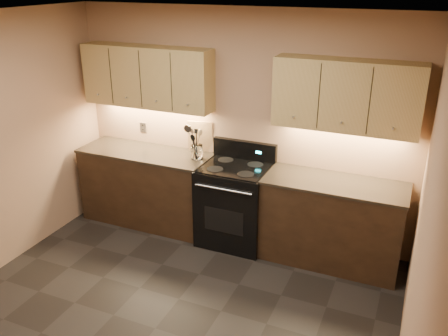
# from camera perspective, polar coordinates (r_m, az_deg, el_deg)

# --- Properties ---
(floor) EXTENTS (4.00, 4.00, 0.00)m
(floor) POSITION_cam_1_polar(r_m,az_deg,el_deg) (4.47, -8.27, -18.55)
(floor) COLOR black
(floor) RESTS_ON ground
(ceiling) EXTENTS (4.00, 4.00, 0.00)m
(ceiling) POSITION_cam_1_polar(r_m,az_deg,el_deg) (3.40, -10.79, 16.73)
(ceiling) COLOR silver
(ceiling) RESTS_ON wall_back
(wall_back) EXTENTS (4.00, 0.04, 2.60)m
(wall_back) POSITION_cam_1_polar(r_m,az_deg,el_deg) (5.42, 1.92, 5.09)
(wall_back) COLOR #9E7B5D
(wall_back) RESTS_ON ground
(wall_right) EXTENTS (0.04, 4.00, 2.60)m
(wall_right) POSITION_cam_1_polar(r_m,az_deg,el_deg) (3.25, 22.46, -9.27)
(wall_right) COLOR #9E7B5D
(wall_right) RESTS_ON ground
(counter_left) EXTENTS (1.62, 0.62, 0.93)m
(counter_left) POSITION_cam_1_polar(r_m,az_deg,el_deg) (5.94, -9.19, -2.21)
(counter_left) COLOR black
(counter_left) RESTS_ON ground
(counter_right) EXTENTS (1.46, 0.62, 0.93)m
(counter_right) POSITION_cam_1_polar(r_m,az_deg,el_deg) (5.19, 12.83, -6.35)
(counter_right) COLOR black
(counter_right) RESTS_ON ground
(stove) EXTENTS (0.76, 0.68, 1.14)m
(stove) POSITION_cam_1_polar(r_m,az_deg,el_deg) (5.43, 1.36, -4.24)
(stove) COLOR black
(stove) RESTS_ON ground
(upper_cab_left) EXTENTS (1.60, 0.30, 0.70)m
(upper_cab_left) POSITION_cam_1_polar(r_m,az_deg,el_deg) (5.65, -9.22, 10.78)
(upper_cab_left) COLOR tan
(upper_cab_left) RESTS_ON wall_back
(upper_cab_right) EXTENTS (1.44, 0.30, 0.70)m
(upper_cab_right) POSITION_cam_1_polar(r_m,az_deg,el_deg) (4.85, 14.54, 8.44)
(upper_cab_right) COLOR tan
(upper_cab_right) RESTS_ON wall_back
(outlet_plate) EXTENTS (0.08, 0.01, 0.12)m
(outlet_plate) POSITION_cam_1_polar(r_m,az_deg,el_deg) (6.04, -9.72, 4.83)
(outlet_plate) COLOR #B2B5BA
(outlet_plate) RESTS_ON wall_back
(utensil_crock) EXTENTS (0.17, 0.17, 0.17)m
(utensil_crock) POSITION_cam_1_polar(r_m,az_deg,el_deg) (5.45, -3.27, 1.89)
(utensil_crock) COLOR white
(utensil_crock) RESTS_ON counter_left
(cutting_board) EXTENTS (0.30, 0.12, 0.38)m
(cutting_board) POSITION_cam_1_polar(r_m,az_deg,el_deg) (5.64, -2.86, 3.83)
(cutting_board) COLOR tan
(cutting_board) RESTS_ON counter_left
(wooden_spoon) EXTENTS (0.12, 0.12, 0.34)m
(wooden_spoon) POSITION_cam_1_polar(r_m,az_deg,el_deg) (5.43, -3.62, 2.97)
(wooden_spoon) COLOR tan
(wooden_spoon) RESTS_ON utensil_crock
(black_spoon) EXTENTS (0.07, 0.16, 0.31)m
(black_spoon) POSITION_cam_1_polar(r_m,az_deg,el_deg) (5.43, -3.34, 2.88)
(black_spoon) COLOR black
(black_spoon) RESTS_ON utensil_crock
(black_turner) EXTENTS (0.13, 0.16, 0.36)m
(black_turner) POSITION_cam_1_polar(r_m,az_deg,el_deg) (5.39, -3.32, 2.94)
(black_turner) COLOR black
(black_turner) RESTS_ON utensil_crock
(steel_spatula) EXTENTS (0.18, 0.10, 0.37)m
(steel_spatula) POSITION_cam_1_polar(r_m,az_deg,el_deg) (5.40, -3.09, 3.05)
(steel_spatula) COLOR silver
(steel_spatula) RESTS_ON utensil_crock
(steel_skimmer) EXTENTS (0.21, 0.14, 0.40)m
(steel_skimmer) POSITION_cam_1_polar(r_m,az_deg,el_deg) (5.38, -3.16, 3.17)
(steel_skimmer) COLOR silver
(steel_skimmer) RESTS_ON utensil_crock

